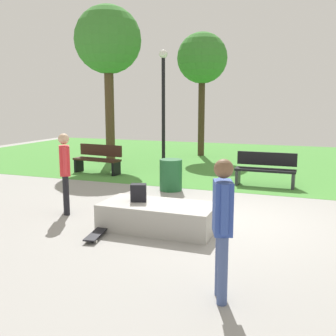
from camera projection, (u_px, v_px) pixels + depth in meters
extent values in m
plane|color=gray|center=(234.00, 220.00, 7.59)|extent=(28.00, 28.00, 0.00)
cube|color=#478C38|center=(274.00, 161.00, 15.15)|extent=(26.60, 11.65, 0.01)
cube|color=#A8A59E|center=(158.00, 216.00, 7.03)|extent=(2.04, 0.99, 0.47)
cube|color=black|center=(138.00, 193.00, 7.14)|extent=(0.33, 0.28, 0.32)
cylinder|color=#3F5184|center=(220.00, 263.00, 4.60)|extent=(0.12, 0.12, 0.80)
cylinder|color=#3F5184|center=(222.00, 271.00, 4.38)|extent=(0.12, 0.12, 0.80)
cube|color=#2D4799|center=(223.00, 207.00, 4.38)|extent=(0.29, 0.37, 0.60)
cylinder|color=#2D4799|center=(221.00, 201.00, 4.54)|extent=(0.09, 0.09, 0.55)
cylinder|color=#2D4799|center=(225.00, 209.00, 4.20)|extent=(0.09, 0.09, 0.55)
sphere|color=brown|center=(224.00, 169.00, 4.30)|extent=(0.22, 0.22, 0.22)
cylinder|color=black|center=(66.00, 193.00, 8.10)|extent=(0.12, 0.12, 0.80)
cylinder|color=black|center=(66.00, 196.00, 7.89)|extent=(0.12, 0.12, 0.80)
cube|color=red|center=(65.00, 161.00, 7.88)|extent=(0.35, 0.38, 0.60)
cylinder|color=red|center=(64.00, 158.00, 8.03)|extent=(0.09, 0.09, 0.55)
cylinder|color=red|center=(65.00, 161.00, 7.71)|extent=(0.09, 0.09, 0.55)
sphere|color=tan|center=(64.00, 139.00, 7.80)|extent=(0.22, 0.22, 0.22)
cube|color=black|center=(97.00, 233.00, 6.66)|extent=(0.33, 0.82, 0.02)
cylinder|color=silver|center=(99.00, 230.00, 6.95)|extent=(0.04, 0.06, 0.06)
cylinder|color=silver|center=(107.00, 230.00, 6.92)|extent=(0.04, 0.06, 0.06)
cylinder|color=silver|center=(87.00, 240.00, 6.41)|extent=(0.04, 0.06, 0.06)
cylinder|color=silver|center=(96.00, 241.00, 6.38)|extent=(0.04, 0.06, 0.06)
cube|color=#331E14|center=(97.00, 160.00, 12.46)|extent=(1.64, 0.62, 0.06)
cube|color=#331E14|center=(101.00, 150.00, 12.61)|extent=(1.60, 0.25, 0.36)
cube|color=black|center=(116.00, 168.00, 12.17)|extent=(0.13, 0.40, 0.45)
cube|color=black|center=(79.00, 165.00, 12.83)|extent=(0.13, 0.40, 0.45)
cube|color=black|center=(265.00, 170.00, 10.56)|extent=(1.60, 0.46, 0.06)
cube|color=black|center=(267.00, 159.00, 10.71)|extent=(1.60, 0.08, 0.36)
cube|color=#2D2D33|center=(293.00, 180.00, 10.33)|extent=(0.08, 0.40, 0.45)
cube|color=#2D2D33|center=(238.00, 176.00, 10.85)|extent=(0.08, 0.40, 0.45)
cylinder|color=#42301E|center=(201.00, 115.00, 16.47)|extent=(0.27, 0.27, 3.43)
sphere|color=#387F2D|center=(202.00, 58.00, 16.08)|extent=(2.07, 2.07, 2.07)
cylinder|color=#4C3823|center=(110.00, 112.00, 14.56)|extent=(0.34, 0.34, 3.76)
sphere|color=#387F2D|center=(108.00, 40.00, 14.13)|extent=(2.43, 2.43, 2.43)
cylinder|color=black|center=(163.00, 114.00, 13.33)|extent=(0.12, 0.12, 3.72)
sphere|color=silver|center=(163.00, 54.00, 13.00)|extent=(0.28, 0.28, 0.28)
cylinder|color=#1E592D|center=(171.00, 175.00, 10.10)|extent=(0.58, 0.58, 0.81)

